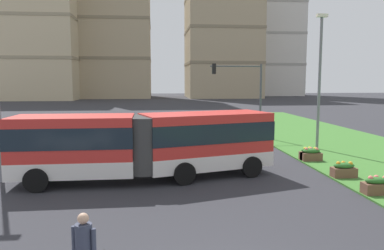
{
  "coord_description": "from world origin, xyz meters",
  "views": [
    {
      "loc": [
        -1.63,
        -7.17,
        4.52
      ],
      "look_at": [
        0.31,
        12.59,
        2.2
      ],
      "focal_mm": 35.47,
      "sensor_mm": 36.0,
      "label": 1
    }
  ],
  "objects_px": {
    "flower_planter_3": "(344,170)",
    "apartment_tower_eastcentre": "(271,7)",
    "flower_planter_2": "(377,185)",
    "streetlight_median": "(320,76)",
    "flower_planter_4": "(311,154)",
    "articulated_bus": "(147,144)",
    "apartment_tower_centre": "(222,32)",
    "apartment_tower_westcentre": "(117,5)",
    "flower_planter_5": "(310,154)",
    "pedestrian_crossing": "(84,246)",
    "apartment_tower_west": "(36,22)",
    "traffic_light_far_right": "(244,87)"
  },
  "relations": [
    {
      "from": "apartment_tower_westcentre",
      "to": "apartment_tower_centre",
      "type": "height_order",
      "value": "apartment_tower_westcentre"
    },
    {
      "from": "streetlight_median",
      "to": "traffic_light_far_right",
      "type": "bearing_deg",
      "value": 123.62
    },
    {
      "from": "streetlight_median",
      "to": "apartment_tower_eastcentre",
      "type": "xyz_separation_m",
      "value": [
        25.59,
        93.91,
        22.45
      ]
    },
    {
      "from": "apartment_tower_centre",
      "to": "flower_planter_2",
      "type": "bearing_deg",
      "value": -96.16
    },
    {
      "from": "apartment_tower_centre",
      "to": "streetlight_median",
      "type": "bearing_deg",
      "value": -95.57
    },
    {
      "from": "flower_planter_3",
      "to": "flower_planter_4",
      "type": "height_order",
      "value": "same"
    },
    {
      "from": "flower_planter_4",
      "to": "apartment_tower_eastcentre",
      "type": "bearing_deg",
      "value": 74.25
    },
    {
      "from": "flower_planter_2",
      "to": "streetlight_median",
      "type": "height_order",
      "value": "streetlight_median"
    },
    {
      "from": "flower_planter_3",
      "to": "articulated_bus",
      "type": "bearing_deg",
      "value": 174.6
    },
    {
      "from": "streetlight_median",
      "to": "apartment_tower_centre",
      "type": "relative_size",
      "value": 0.25
    },
    {
      "from": "apartment_tower_westcentre",
      "to": "flower_planter_3",
      "type": "bearing_deg",
      "value": -78.21
    },
    {
      "from": "pedestrian_crossing",
      "to": "flower_planter_3",
      "type": "relative_size",
      "value": 1.58
    },
    {
      "from": "flower_planter_4",
      "to": "apartment_tower_centre",
      "type": "relative_size",
      "value": 0.03
    },
    {
      "from": "apartment_tower_westcentre",
      "to": "articulated_bus",
      "type": "bearing_deg",
      "value": -83.84
    },
    {
      "from": "articulated_bus",
      "to": "streetlight_median",
      "type": "relative_size",
      "value": 1.36
    },
    {
      "from": "streetlight_median",
      "to": "pedestrian_crossing",
      "type": "bearing_deg",
      "value": -127.61
    },
    {
      "from": "apartment_tower_west",
      "to": "apartment_tower_centre",
      "type": "relative_size",
      "value": 1.06
    },
    {
      "from": "flower_planter_2",
      "to": "flower_planter_4",
      "type": "relative_size",
      "value": 1.0
    },
    {
      "from": "flower_planter_4",
      "to": "flower_planter_5",
      "type": "xyz_separation_m",
      "value": [
        0.0,
        0.21,
        0.0
      ]
    },
    {
      "from": "flower_planter_4",
      "to": "traffic_light_far_right",
      "type": "height_order",
      "value": "traffic_light_far_right"
    },
    {
      "from": "flower_planter_5",
      "to": "apartment_tower_westcentre",
      "type": "height_order",
      "value": "apartment_tower_westcentre"
    },
    {
      "from": "pedestrian_crossing",
      "to": "flower_planter_3",
      "type": "distance_m",
      "value": 13.31
    },
    {
      "from": "flower_planter_5",
      "to": "streetlight_median",
      "type": "distance_m",
      "value": 5.83
    },
    {
      "from": "apartment_tower_west",
      "to": "apartment_tower_westcentre",
      "type": "bearing_deg",
      "value": 25.18
    },
    {
      "from": "flower_planter_4",
      "to": "apartment_tower_eastcentre",
      "type": "relative_size",
      "value": 0.02
    },
    {
      "from": "flower_planter_5",
      "to": "articulated_bus",
      "type": "bearing_deg",
      "value": -161.48
    },
    {
      "from": "flower_planter_3",
      "to": "streetlight_median",
      "type": "relative_size",
      "value": 0.13
    },
    {
      "from": "flower_planter_2",
      "to": "streetlight_median",
      "type": "distance_m",
      "value": 10.98
    },
    {
      "from": "pedestrian_crossing",
      "to": "streetlight_median",
      "type": "relative_size",
      "value": 0.2
    },
    {
      "from": "flower_planter_5",
      "to": "apartment_tower_eastcentre",
      "type": "height_order",
      "value": "apartment_tower_eastcentre"
    },
    {
      "from": "apartment_tower_eastcentre",
      "to": "apartment_tower_westcentre",
      "type": "bearing_deg",
      "value": -165.09
    },
    {
      "from": "traffic_light_far_right",
      "to": "apartment_tower_west",
      "type": "height_order",
      "value": "apartment_tower_west"
    },
    {
      "from": "articulated_bus",
      "to": "traffic_light_far_right",
      "type": "height_order",
      "value": "traffic_light_far_right"
    },
    {
      "from": "flower_planter_5",
      "to": "apartment_tower_centre",
      "type": "xyz_separation_m",
      "value": [
        9.67,
        83.12,
        17.17
      ]
    },
    {
      "from": "flower_planter_3",
      "to": "flower_planter_4",
      "type": "bearing_deg",
      "value": 90.0
    },
    {
      "from": "apartment_tower_westcentre",
      "to": "flower_planter_4",
      "type": "bearing_deg",
      "value": -77.71
    },
    {
      "from": "flower_planter_4",
      "to": "apartment_tower_west",
      "type": "distance_m",
      "value": 86.95
    },
    {
      "from": "streetlight_median",
      "to": "apartment_tower_westcentre",
      "type": "bearing_deg",
      "value": 104.06
    },
    {
      "from": "articulated_bus",
      "to": "flower_planter_3",
      "type": "xyz_separation_m",
      "value": [
        9.05,
        -0.86,
        -1.23
      ]
    },
    {
      "from": "flower_planter_3",
      "to": "apartment_tower_eastcentre",
      "type": "distance_m",
      "value": 108.2
    },
    {
      "from": "streetlight_median",
      "to": "apartment_tower_centre",
      "type": "distance_m",
      "value": 81.16
    },
    {
      "from": "articulated_bus",
      "to": "flower_planter_4",
      "type": "bearing_deg",
      "value": 17.33
    },
    {
      "from": "streetlight_median",
      "to": "apartment_tower_west",
      "type": "bearing_deg",
      "value": 118.1
    },
    {
      "from": "pedestrian_crossing",
      "to": "articulated_bus",
      "type": "bearing_deg",
      "value": 82.86
    },
    {
      "from": "streetlight_median",
      "to": "flower_planter_4",
      "type": "bearing_deg",
      "value": -118.11
    },
    {
      "from": "pedestrian_crossing",
      "to": "flower_planter_2",
      "type": "xyz_separation_m",
      "value": [
        10.23,
        5.85,
        -0.58
      ]
    },
    {
      "from": "flower_planter_5",
      "to": "flower_planter_4",
      "type": "bearing_deg",
      "value": -90.0
    },
    {
      "from": "articulated_bus",
      "to": "pedestrian_crossing",
      "type": "bearing_deg",
      "value": -97.14
    },
    {
      "from": "flower_planter_3",
      "to": "flower_planter_5",
      "type": "relative_size",
      "value": 1.0
    },
    {
      "from": "flower_planter_2",
      "to": "apartment_tower_centre",
      "type": "distance_m",
      "value": 91.8
    }
  ]
}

